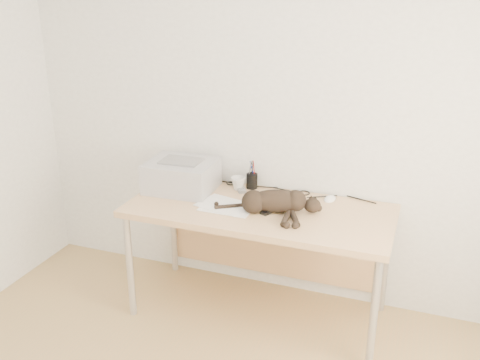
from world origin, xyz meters
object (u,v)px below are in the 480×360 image
at_px(cat, 273,202).
at_px(pen_cup, 252,181).
at_px(mouse, 330,197).
at_px(mug, 238,183).
at_px(printer, 182,175).
at_px(desk, 263,222).

xyz_separation_m(cat, pen_cup, (-0.24, 0.32, -0.01)).
height_order(cat, mouse, cat).
bearing_deg(mug, printer, -160.85).
xyz_separation_m(desk, cat, (0.09, -0.12, 0.20)).
bearing_deg(desk, cat, -51.64).
bearing_deg(printer, cat, -12.34).
bearing_deg(printer, mouse, 9.40).
bearing_deg(mug, cat, -40.04).
bearing_deg(cat, pen_cup, 109.63).
xyz_separation_m(printer, mug, (0.35, 0.12, -0.05)).
distance_m(mug, pen_cup, 0.09).
bearing_deg(desk, mug, 146.54).
bearing_deg(mouse, printer, -162.62).
distance_m(desk, mug, 0.32).
distance_m(cat, mug, 0.41).
distance_m(printer, cat, 0.68).
xyz_separation_m(mug, mouse, (0.60, 0.04, -0.02)).
bearing_deg(mug, pen_cup, 37.02).
distance_m(printer, mug, 0.37).
height_order(mug, pen_cup, pen_cup).
height_order(printer, mouse, printer).
relative_size(desk, mouse, 13.91).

